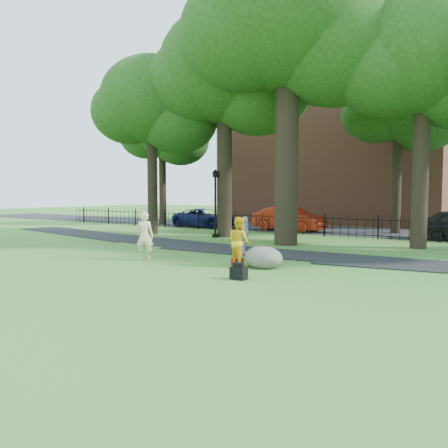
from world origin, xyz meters
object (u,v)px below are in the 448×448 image
Objects in this scene: lamppost at (215,204)px; red_sedan at (289,219)px; boulder at (263,256)px; woman at (145,236)px; man at (239,242)px; big_tree at (291,26)px.

lamppost is 6.41m from red_sedan.
lamppost is (-6.95, 7.22, 1.46)m from boulder.
woman reaches higher than boulder.
woman reaches higher than man.
man is (1.28, -6.60, -9.31)m from big_tree.
boulder is 0.27× the size of red_sedan.
lamppost is (-4.86, 0.83, -8.30)m from big_tree.
man is at bearing -165.36° from boulder.
big_tree is 2.99× the size of red_sedan.
lamppost reaches higher than man.
woman is 4.52m from boulder.
lamppost is (-2.56, 8.17, 0.96)m from woman.
big_tree is 12.04m from woman.
big_tree is 10.89× the size of boulder.
man reaches higher than red_sedan.
big_tree is 8.66× the size of man.
woman is 1.07× the size of man.
red_sedan is (-4.55, 13.54, -0.04)m from man.
big_tree is at bearing -134.32° from woman.
big_tree reaches higher than woman.
man is 0.35× the size of red_sedan.
big_tree reaches higher than man.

